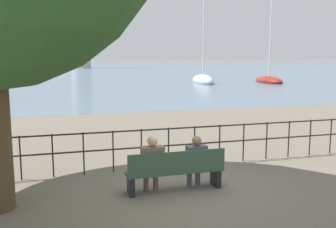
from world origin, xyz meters
TOP-DOWN VIEW (x-y plane):
  - ground_plane at (0.00, 0.00)m, footprint 1000.00×1000.00m
  - harbor_water at (0.00, 161.61)m, footprint 600.00×300.00m
  - park_bench at (0.00, -0.07)m, footprint 2.11×0.45m
  - seated_person_left at (-0.49, 0.01)m, footprint 0.47×0.35m
  - seated_person_right at (0.49, 0.02)m, footprint 0.43×0.35m
  - promenade_railing at (-0.00, 1.66)m, footprint 15.08×0.04m
  - sailboat_0 at (13.38, 31.76)m, footprint 2.41×5.78m
  - sailboat_3 at (21.17, 30.85)m, footprint 3.25×6.37m
  - harbor_lighthouse at (4.27, 98.66)m, footprint 5.21×5.21m

SIDE VIEW (x-z plane):
  - ground_plane at x=0.00m, z-range 0.00..0.00m
  - harbor_water at x=0.00m, z-range 0.00..0.01m
  - sailboat_3 at x=21.17m, z-range -4.58..5.10m
  - sailboat_0 at x=13.38m, z-range -5.29..5.99m
  - park_bench at x=0.00m, z-range -0.01..0.89m
  - seated_person_right at x=0.49m, z-range 0.06..1.23m
  - seated_person_left at x=-0.49m, z-range 0.06..1.29m
  - promenade_railing at x=0.00m, z-range 0.17..1.22m
  - harbor_lighthouse at x=4.27m, z-range -0.92..25.31m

